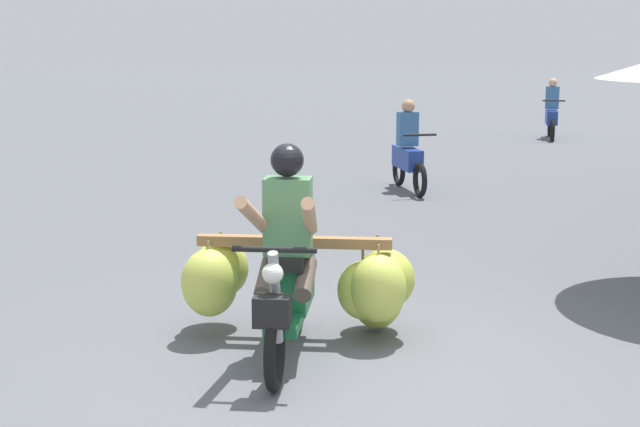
# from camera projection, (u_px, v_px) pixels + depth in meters

# --- Properties ---
(ground_plane) EXTENTS (120.00, 120.00, 0.00)m
(ground_plane) POSITION_uv_depth(u_px,v_px,m) (340.00, 376.00, 6.32)
(ground_plane) COLOR #56595E
(motorbike_main_loaded) EXTENTS (1.87, 1.91, 1.58)m
(motorbike_main_loaded) POSITION_uv_depth(u_px,v_px,m) (305.00, 279.00, 6.96)
(motorbike_main_loaded) COLOR black
(motorbike_main_loaded) RESTS_ON ground
(motorbike_distant_ahead_left) EXTENTS (0.83, 1.50, 1.40)m
(motorbike_distant_ahead_left) POSITION_uv_depth(u_px,v_px,m) (408.00, 154.00, 13.90)
(motorbike_distant_ahead_left) COLOR black
(motorbike_distant_ahead_left) RESTS_ON ground
(motorbike_distant_ahead_right) EXTENTS (0.50, 1.62, 1.40)m
(motorbike_distant_ahead_right) POSITION_uv_depth(u_px,v_px,m) (552.00, 114.00, 21.13)
(motorbike_distant_ahead_right) COLOR black
(motorbike_distant_ahead_right) RESTS_ON ground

